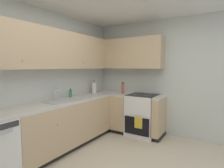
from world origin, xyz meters
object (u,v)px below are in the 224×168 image
Objects in this scene: paper_towel_roll at (94,88)px; oil_bottle at (123,88)px; oven_range at (143,115)px; soap_bottle at (71,93)px.

oil_bottle is at bearing -67.08° from paper_towel_roll.
oil_bottle is (0.27, -0.63, 0.00)m from paper_towel_roll.
oven_range is 1.29m from paper_towel_roll.
oven_range is at bearing -87.86° from oil_bottle.
paper_towel_roll is 1.14× the size of oil_bottle.
soap_bottle is at bearing 178.49° from paper_towel_roll.
soap_bottle is 0.76m from paper_towel_roll.
paper_towel_roll is at bearing 104.25° from oven_range.
oil_bottle is (-0.02, 0.49, 0.56)m from oven_range.
oven_range is 0.75m from oil_bottle.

